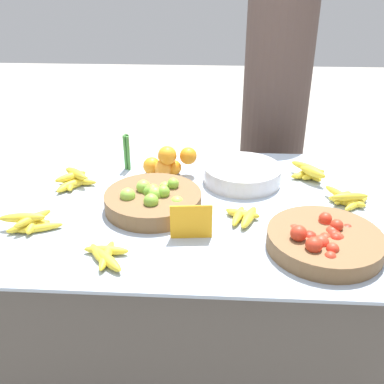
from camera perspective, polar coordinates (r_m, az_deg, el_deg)
name	(u,v)px	position (r m, az deg, el deg)	size (l,w,h in m)	color
ground_plane	(192,345)	(2.12, 0.00, -18.81)	(12.00, 12.00, 0.00)	#A39E93
market_table	(192,280)	(1.88, 0.00, -11.17)	(1.49, 1.03, 0.72)	#4C4742
lime_bowl	(153,200)	(1.64, -5.02, -0.98)	(0.35, 0.35, 0.10)	brown
tomato_basket	(324,240)	(1.47, 16.43, -5.90)	(0.36, 0.36, 0.10)	brown
orange_pile	(168,162)	(1.88, -3.07, 3.81)	(0.23, 0.10, 0.13)	orange
metal_bowl	(242,174)	(1.84, 6.40, 2.30)	(0.31, 0.31, 0.07)	silver
price_sign	(191,222)	(1.45, -0.10, -3.82)	(0.14, 0.02, 0.12)	orange
veg_bundle	(127,152)	(1.95, -8.26, 5.05)	(0.03, 0.04, 0.15)	#428438
banana_bunch_front_left	(32,222)	(1.61, -19.69, -3.62)	(0.21, 0.14, 0.06)	yellow
banana_bunch_middle_right	(309,173)	(1.93, 14.68, 2.39)	(0.16, 0.18, 0.06)	yellow
banana_bunch_back_center	(74,180)	(1.86, -14.80, 1.43)	(0.16, 0.17, 0.06)	yellow
banana_bunch_middle_left	(243,216)	(1.58, 6.55, -3.00)	(0.13, 0.15, 0.03)	yellow
banana_bunch_front_center	(347,199)	(1.76, 19.04, -0.84)	(0.17, 0.16, 0.05)	yellow
banana_bunch_front_right	(105,255)	(1.40, -10.98, -7.87)	(0.15, 0.16, 0.03)	yellow
vendor_person	(274,119)	(2.50, 10.35, 9.05)	(0.35, 0.35, 1.65)	#473833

